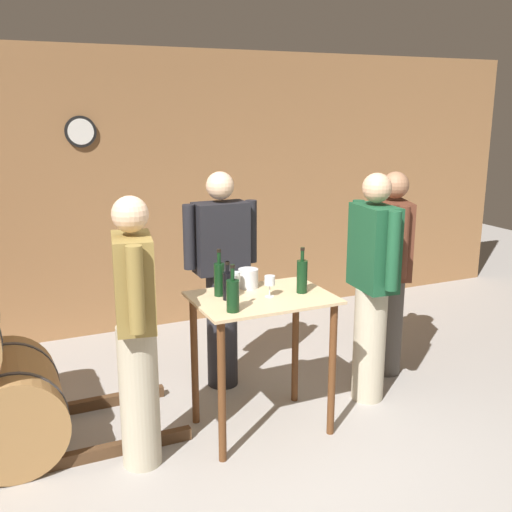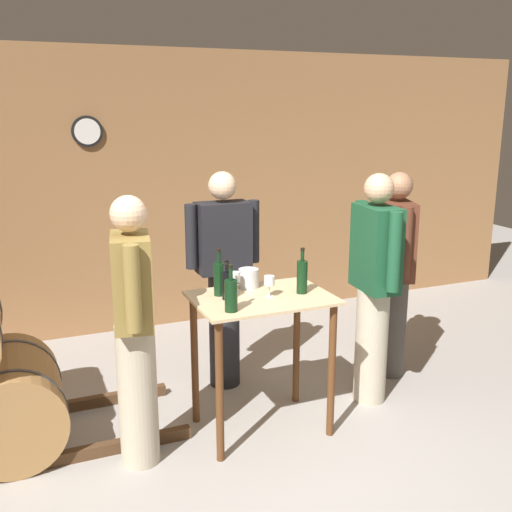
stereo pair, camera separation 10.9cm
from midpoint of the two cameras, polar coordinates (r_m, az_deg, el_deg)
ground_plane at (r=3.76m, az=5.22°, el=-21.14°), size 14.00×14.00×0.00m
back_wall at (r=5.93m, az=-8.15°, el=6.05°), size 8.40×0.08×2.70m
tasting_table at (r=4.00m, az=1.34°, el=-6.91°), size 0.90×0.64×0.95m
wine_bottle_far_left at (r=3.62m, az=-1.53°, el=-3.69°), size 0.08×0.08×0.29m
wine_bottle_left at (r=3.92m, az=-2.74°, el=-2.10°), size 0.07×0.07×0.31m
wine_bottle_center at (r=3.84m, az=-1.96°, el=-2.73°), size 0.06×0.06×0.25m
wine_bottle_right at (r=3.98m, az=5.19°, el=-1.89°), size 0.07×0.07×0.31m
wine_glass_near_left at (r=3.98m, az=-1.19°, el=-2.08°), size 0.06×0.06×0.14m
wine_glass_near_center at (r=3.89m, az=2.08°, el=-2.43°), size 0.07×0.07×0.14m
ice_bucket at (r=4.10m, az=0.06°, el=-2.14°), size 0.14×0.14×0.13m
person_host at (r=4.43m, az=11.89°, el=-2.69°), size 0.25×0.59×1.72m
person_visitor_with_scarf at (r=4.92m, az=13.67°, el=-1.39°), size 0.34×0.56×1.67m
person_visitor_bearded at (r=3.64m, az=-10.68°, el=-6.72°), size 0.29×0.58×1.68m
person_visitor_near_door at (r=4.60m, az=-2.43°, el=-1.89°), size 0.59×0.24×1.70m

